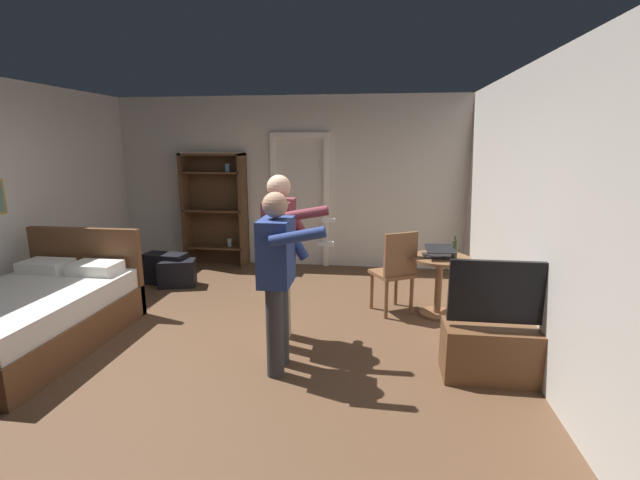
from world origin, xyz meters
TOP-DOWN VIEW (x-y plane):
  - ground_plane at (0.00, 0.00)m, footprint 6.96×6.96m
  - wall_back at (0.00, 3.22)m, footprint 5.82×0.12m
  - wall_right at (2.85, 0.00)m, footprint 0.12×6.57m
  - doorway_frame at (0.19, 3.14)m, footprint 0.93×0.08m
  - bed at (-1.92, -0.12)m, footprint 1.35×2.00m
  - bookshelf at (-1.18, 3.00)m, footprint 1.02×0.32m
  - tv_flatscreen at (2.49, -0.18)m, footprint 0.93×0.40m
  - side_table at (2.15, 1.20)m, footprint 0.68×0.68m
  - laptop at (2.13, 1.16)m, footprint 0.35×0.36m
  - bottle_on_table at (2.29, 1.12)m, footprint 0.06×0.06m
  - wooden_chair at (1.66, 1.18)m, footprint 0.57×0.57m
  - person_blue_shirt at (0.60, -0.27)m, footprint 0.64×0.54m
  - person_striped_shirt at (0.51, 0.28)m, footprint 0.70×0.61m
  - suitcase_dark at (-1.33, 1.81)m, footprint 0.56×0.42m
  - suitcase_small at (-1.55, 1.91)m, footprint 0.61×0.34m

SIDE VIEW (x-z plane):
  - ground_plane at x=0.00m, z-range 0.00..0.00m
  - suitcase_dark at x=-1.33m, z-range 0.00..0.37m
  - suitcase_small at x=-1.55m, z-range 0.00..0.44m
  - bed at x=-1.92m, z-range -0.21..0.81m
  - tv_flatscreen at x=2.49m, z-range -0.21..0.83m
  - side_table at x=2.15m, z-range 0.13..0.83m
  - wooden_chair at x=1.66m, z-range 0.05..1.04m
  - laptop at x=2.13m, z-range 0.67..0.83m
  - bottle_on_table at x=2.29m, z-range 0.68..0.95m
  - person_blue_shirt at x=0.60m, z-range 0.11..1.69m
  - person_striped_shirt at x=0.51m, z-range 0.14..1.82m
  - bookshelf at x=-1.18m, z-range 0.08..1.90m
  - doorway_frame at x=0.19m, z-range 0.16..2.29m
  - wall_back at x=0.00m, z-range 0.00..2.69m
  - wall_right at x=2.85m, z-range 0.00..2.69m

